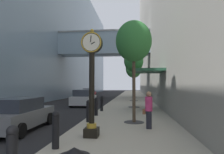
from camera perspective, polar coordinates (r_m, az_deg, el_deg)
The scene contains 18 objects.
ground_plane at distance 28.75m, azimuth 0.47°, elevation -6.72°, with size 110.00×110.00×0.00m, color black.
sidewalk_right at distance 31.59m, azimuth 5.83°, elevation -6.19°, with size 5.29×80.00×0.14m, color #ADA593.
building_block_left at distance 36.49m, azimuth -19.74°, elevation 13.52°, with size 22.81×80.00×24.23m.
street_clock at distance 7.84m, azimuth -5.93°, elevation -0.00°, with size 0.84×0.55×4.31m.
bollard_nearest at distance 4.80m, azimuth -27.18°, elevation -19.18°, with size 0.24×0.24×1.21m.
bollard_second at distance 6.77m, azimuth -16.10°, elevation -14.29°, with size 0.24×0.24×1.21m.
bollard_fourth at distance 11.08m, azimuth -6.92°, elevation -9.66°, with size 0.24×0.24×1.21m.
bollard_fifth at distance 13.30m, azimuth -4.64°, elevation -8.44°, with size 0.24×0.24×1.21m.
bollard_sixth at distance 15.54m, azimuth -3.02°, elevation -7.57°, with size 0.24×0.24×1.21m.
street_tree_near at distance 11.12m, azimuth 6.34°, elevation 10.12°, with size 2.00×2.00×5.64m.
street_tree_mid_near at distance 18.40m, azimuth 6.34°, elevation 4.49°, with size 1.80×1.80×5.33m.
street_tree_mid_far at distance 25.78m, azimuth 6.34°, elevation 2.33°, with size 2.07×2.07×5.37m.
street_tree_far at distance 33.31m, azimuth 6.32°, elevation 3.88°, with size 2.90×2.90×7.34m.
pedestrian_walking at distance 9.44m, azimuth 10.64°, elevation -9.12°, with size 0.50×0.41×1.74m.
storefront_awning at distance 16.33m, azimuth 10.25°, elevation 1.54°, with size 2.40×3.60×3.30m.
car_red_near at distance 34.55m, azimuth -6.69°, elevation -4.68°, with size 2.13×4.05×1.60m.
car_grey_mid at distance 10.60m, azimuth -25.37°, elevation -9.82°, with size 2.04×4.31×1.56m.
car_silver_far at distance 20.86m, azimuth -8.19°, elevation -6.07°, with size 2.14×4.60×1.70m.
Camera 1 is at (2.93, -1.51, 2.18)m, focal length 31.33 mm.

